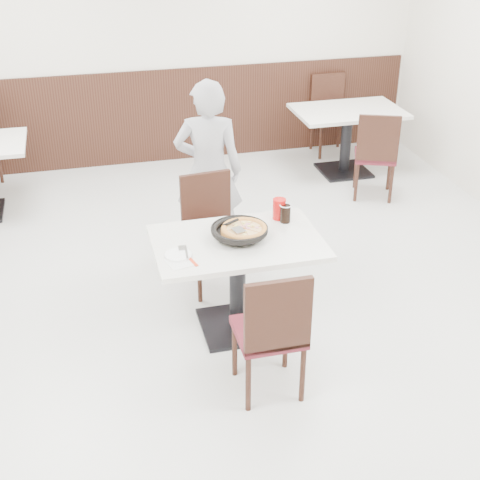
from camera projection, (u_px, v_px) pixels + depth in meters
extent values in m
plane|color=beige|center=(240.00, 318.00, 5.20)|extent=(7.00, 7.00, 0.00)
cube|color=silver|center=(164.00, 42.00, 7.53)|extent=(6.00, 0.04, 2.80)
cube|color=black|center=(168.00, 116.00, 7.91)|extent=(5.90, 0.03, 1.10)
cylinder|color=black|center=(240.00, 240.00, 4.71)|extent=(0.14, 0.14, 0.04)
cylinder|color=black|center=(239.00, 233.00, 4.75)|extent=(0.41, 0.41, 0.01)
cylinder|color=#C4843E|center=(244.00, 231.00, 4.74)|extent=(0.37, 0.37, 0.02)
cube|color=silver|center=(238.00, 230.00, 4.69)|extent=(0.10, 0.11, 0.00)
cube|color=silver|center=(181.00, 262.00, 4.47)|extent=(0.21, 0.21, 0.00)
cylinder|color=white|center=(178.00, 255.00, 4.54)|extent=(0.20, 0.20, 0.01)
cube|color=silver|center=(187.00, 253.00, 4.54)|extent=(0.03, 0.16, 0.00)
cylinder|color=black|center=(285.00, 214.00, 4.97)|extent=(0.09, 0.09, 0.13)
cylinder|color=red|center=(279.00, 209.00, 5.01)|extent=(0.11, 0.11, 0.16)
imported|color=#9F9EA3|center=(209.00, 171.00, 5.74)|extent=(0.66, 0.52, 1.60)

